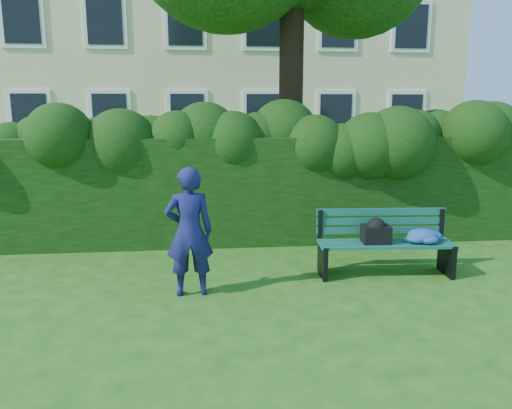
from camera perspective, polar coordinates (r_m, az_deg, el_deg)
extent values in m
plane|color=#215411|center=(6.67, 0.55, -9.04)|extent=(80.00, 80.00, 0.00)
cube|color=#D0C38C|center=(20.56, -4.20, 21.55)|extent=(16.00, 8.00, 12.00)
cube|color=white|center=(17.04, -24.40, 9.21)|extent=(1.30, 0.08, 1.60)
cube|color=black|center=(17.00, -24.44, 9.21)|extent=(1.05, 0.04, 1.35)
cube|color=white|center=(16.45, -16.33, 9.72)|extent=(1.30, 0.08, 1.60)
cube|color=black|center=(16.42, -16.36, 9.71)|extent=(1.05, 0.04, 1.35)
cube|color=white|center=(16.21, -7.83, 10.04)|extent=(1.30, 0.08, 1.60)
cube|color=black|center=(16.17, -7.83, 10.04)|extent=(1.05, 0.04, 1.35)
cube|color=white|center=(16.31, 0.76, 10.15)|extent=(1.30, 0.08, 1.60)
cube|color=black|center=(16.27, 0.78, 10.15)|extent=(1.05, 0.04, 1.35)
cube|color=white|center=(16.77, 9.06, 10.05)|extent=(1.30, 0.08, 1.60)
cube|color=black|center=(16.73, 9.09, 10.04)|extent=(1.05, 0.04, 1.35)
cube|color=white|center=(17.54, 16.77, 9.76)|extent=(1.30, 0.08, 1.60)
cube|color=black|center=(17.50, 16.82, 9.76)|extent=(1.05, 0.04, 1.35)
cube|color=white|center=(17.22, -25.19, 18.54)|extent=(1.30, 0.08, 1.60)
cube|color=black|center=(17.18, -25.24, 18.55)|extent=(1.05, 0.04, 1.35)
cube|color=white|center=(16.64, -16.89, 19.39)|extent=(1.30, 0.08, 1.60)
cube|color=black|center=(16.60, -16.92, 19.41)|extent=(1.05, 0.04, 1.35)
cube|color=white|center=(16.39, -8.11, 19.87)|extent=(1.30, 0.08, 1.60)
cube|color=black|center=(16.35, -8.11, 19.89)|extent=(1.05, 0.04, 1.35)
cube|color=white|center=(16.50, 0.78, 19.92)|extent=(1.30, 0.08, 1.60)
cube|color=black|center=(16.46, 0.80, 19.94)|extent=(1.05, 0.04, 1.35)
cube|color=white|center=(16.95, 9.37, 19.55)|extent=(1.30, 0.08, 1.60)
cube|color=black|center=(16.91, 9.41, 19.57)|extent=(1.05, 0.04, 1.35)
cube|color=white|center=(17.71, 17.31, 18.84)|extent=(1.30, 0.08, 1.60)
cube|color=black|center=(17.67, 17.36, 18.86)|extent=(1.05, 0.04, 1.35)
cube|color=black|center=(8.57, -1.12, 1.75)|extent=(10.00, 1.00, 1.80)
cylinder|color=black|center=(9.55, 4.03, 13.76)|extent=(0.45, 0.45, 5.47)
cube|color=#0F4E42|center=(6.92, 15.05, -4.77)|extent=(1.84, 0.21, 0.04)
cube|color=#0F4E42|center=(7.03, 14.75, -4.50)|extent=(1.84, 0.21, 0.04)
cube|color=#0F4E42|center=(7.14, 14.47, -4.24)|extent=(1.84, 0.21, 0.04)
cube|color=#0F4E42|center=(7.25, 14.20, -3.99)|extent=(1.84, 0.21, 0.04)
cube|color=#0F4E42|center=(7.29, 14.07, -2.84)|extent=(1.84, 0.15, 0.10)
cube|color=#0F4E42|center=(7.27, 14.09, -1.83)|extent=(1.84, 0.15, 0.10)
cube|color=#0F4E42|center=(7.26, 14.12, -0.81)|extent=(1.84, 0.15, 0.10)
cube|color=black|center=(6.95, 7.62, -6.39)|extent=(0.09, 0.50, 0.44)
cube|color=black|center=(7.08, 7.34, -2.43)|extent=(0.06, 0.06, 0.45)
cube|color=black|center=(6.84, 7.74, -4.76)|extent=(0.09, 0.42, 0.05)
cube|color=black|center=(7.45, 20.95, -5.84)|extent=(0.09, 0.50, 0.44)
cube|color=black|center=(7.57, 20.41, -2.16)|extent=(0.06, 0.06, 0.45)
cube|color=black|center=(7.35, 21.22, -4.31)|extent=(0.09, 0.42, 0.05)
cube|color=white|center=(6.97, 12.97, -4.30)|extent=(0.19, 0.14, 0.02)
cube|color=black|center=(7.01, 13.53, -3.31)|extent=(0.39, 0.30, 0.24)
imported|color=navy|center=(6.14, -7.64, -3.10)|extent=(0.61, 0.43, 1.60)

